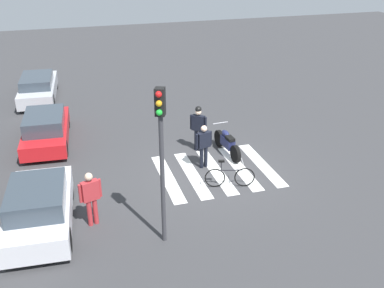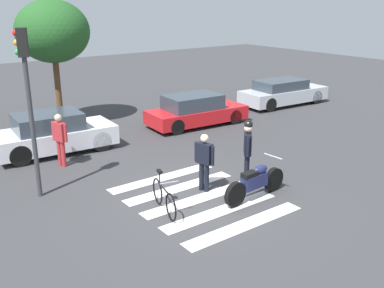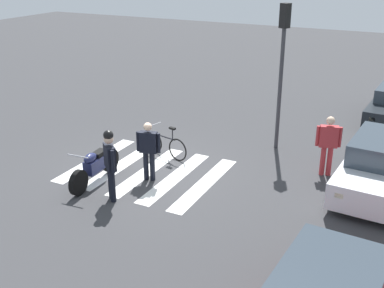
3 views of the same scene
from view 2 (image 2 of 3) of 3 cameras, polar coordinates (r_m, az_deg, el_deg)
The scene contains 12 objects.
ground_plane at distance 11.96m, azimuth 0.92°, elevation -7.05°, with size 60.00×60.00×0.00m, color #38383A.
police_motorcycle at distance 11.91m, azimuth 8.16°, elevation -4.89°, with size 2.19×0.62×1.05m.
leaning_bicycle at distance 11.15m, azimuth -3.65°, elevation -6.89°, with size 0.55×1.66×1.01m.
officer_on_foot at distance 12.09m, azimuth 1.59°, elevation -1.96°, with size 0.31×0.65×1.65m.
officer_by_motorcycle at distance 12.74m, azimuth 7.18°, elevation -0.29°, with size 0.48×0.55×1.86m.
pedestrian_bystander at distance 14.48m, azimuth -16.68°, elevation 0.91°, with size 0.33×0.66×1.71m.
crosswalk_stripes at distance 11.95m, azimuth 0.92°, elevation -7.04°, with size 3.49×4.05×0.01m.
car_white_van at distance 15.98m, azimuth -17.43°, elevation 1.30°, with size 4.13×2.01×1.41m.
car_red_convertible at distance 18.59m, azimuth 0.47°, elevation 4.31°, with size 4.33×1.97×1.31m.
car_silver_sedan at distance 22.70m, azimuth 11.64°, elevation 6.51°, with size 4.71×1.99×1.28m.
traffic_light_pole at distance 11.93m, azimuth -20.49°, elevation 6.77°, with size 0.36×0.32×4.44m.
street_tree_mid at distance 19.04m, azimuth -17.54°, elevation 13.64°, with size 2.94×2.94×5.11m.
Camera 2 is at (-6.60, -8.55, 5.12)m, focal length 41.35 mm.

